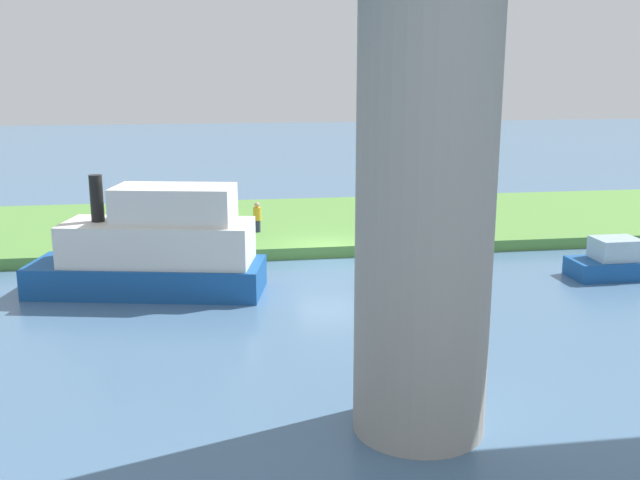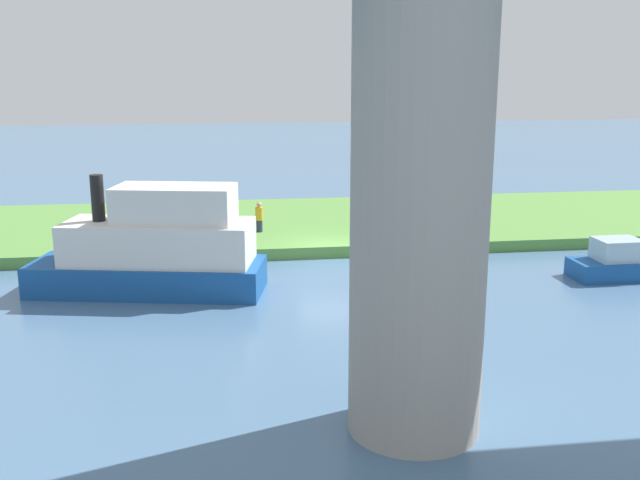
{
  "view_description": "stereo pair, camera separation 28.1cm",
  "coord_description": "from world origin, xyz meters",
  "px_view_note": "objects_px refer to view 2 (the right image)",
  "views": [
    {
      "loc": [
        4.91,
        29.64,
        7.84
      ],
      "look_at": [
        1.09,
        5.0,
        2.0
      ],
      "focal_mm": 41.13,
      "sensor_mm": 36.0,
      "label": 1
    },
    {
      "loc": [
        4.63,
        29.68,
        7.84
      ],
      "look_at": [
        1.09,
        5.0,
        2.0
      ],
      "focal_mm": 41.13,
      "sensor_mm": 36.0,
      "label": 2
    }
  ],
  "objects_px": {
    "bridge_pylon": "(420,190)",
    "motorboat_white": "(154,249)",
    "person_on_bank": "(259,217)",
    "marker_buoy": "(388,351)",
    "pontoon_yellow": "(627,264)",
    "mooring_post": "(476,222)"
  },
  "relations": [
    {
      "from": "pontoon_yellow",
      "to": "motorboat_white",
      "type": "bearing_deg",
      "value": -2.3
    },
    {
      "from": "mooring_post",
      "to": "motorboat_white",
      "type": "height_order",
      "value": "motorboat_white"
    },
    {
      "from": "bridge_pylon",
      "to": "person_on_bank",
      "type": "height_order",
      "value": "bridge_pylon"
    },
    {
      "from": "person_on_bank",
      "to": "motorboat_white",
      "type": "distance_m",
      "value": 8.29
    },
    {
      "from": "bridge_pylon",
      "to": "marker_buoy",
      "type": "bearing_deg",
      "value": -95.31
    },
    {
      "from": "mooring_post",
      "to": "motorboat_white",
      "type": "relative_size",
      "value": 0.12
    },
    {
      "from": "person_on_bank",
      "to": "mooring_post",
      "type": "relative_size",
      "value": 1.32
    },
    {
      "from": "bridge_pylon",
      "to": "mooring_post",
      "type": "xyz_separation_m",
      "value": [
        -7.54,
        -16.87,
        -4.36
      ]
    },
    {
      "from": "motorboat_white",
      "to": "marker_buoy",
      "type": "bearing_deg",
      "value": 132.57
    },
    {
      "from": "bridge_pylon",
      "to": "marker_buoy",
      "type": "relative_size",
      "value": 21.56
    },
    {
      "from": "bridge_pylon",
      "to": "motorboat_white",
      "type": "bearing_deg",
      "value": -60.38
    },
    {
      "from": "motorboat_white",
      "to": "pontoon_yellow",
      "type": "xyz_separation_m",
      "value": [
        -17.79,
        0.71,
        -1.02
      ]
    },
    {
      "from": "person_on_bank",
      "to": "marker_buoy",
      "type": "distance_m",
      "value": 14.84
    },
    {
      "from": "mooring_post",
      "to": "marker_buoy",
      "type": "distance_m",
      "value": 14.82
    },
    {
      "from": "pontoon_yellow",
      "to": "marker_buoy",
      "type": "xyz_separation_m",
      "value": [
        10.98,
        6.7,
        -0.3
      ]
    },
    {
      "from": "person_on_bank",
      "to": "marker_buoy",
      "type": "bearing_deg",
      "value": 100.28
    },
    {
      "from": "motorboat_white",
      "to": "pontoon_yellow",
      "type": "height_order",
      "value": "motorboat_white"
    },
    {
      "from": "pontoon_yellow",
      "to": "person_on_bank",
      "type": "bearing_deg",
      "value": -30.02
    },
    {
      "from": "person_on_bank",
      "to": "pontoon_yellow",
      "type": "height_order",
      "value": "person_on_bank"
    },
    {
      "from": "mooring_post",
      "to": "person_on_bank",
      "type": "bearing_deg",
      "value": -9.45
    },
    {
      "from": "bridge_pylon",
      "to": "marker_buoy",
      "type": "distance_m",
      "value": 6.48
    },
    {
      "from": "motorboat_white",
      "to": "marker_buoy",
      "type": "xyz_separation_m",
      "value": [
        -6.81,
        7.41,
        -1.32
      ]
    }
  ]
}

